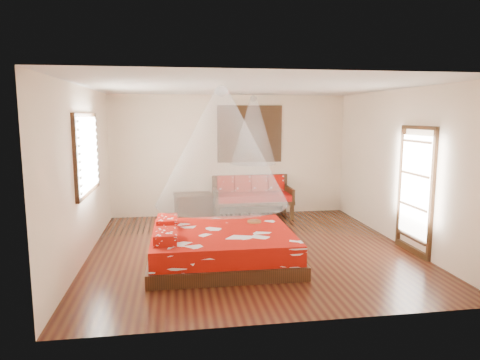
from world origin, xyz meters
TOP-DOWN VIEW (x-y plane):
  - room at (0.00, 0.00)m, footprint 5.54×5.54m
  - bed at (-0.58, -0.57)m, footprint 2.32×2.10m
  - daybed at (0.46, 2.38)m, footprint 1.80×0.80m
  - storage_chest at (-0.88, 2.45)m, footprint 0.91×0.73m
  - shutter_panel at (0.46, 2.72)m, footprint 1.52×0.06m
  - window_left at (-2.71, 0.20)m, footprint 0.10×1.74m
  - glazed_door at (2.72, -0.60)m, footprint 0.08×1.02m
  - wine_tray at (0.05, -0.09)m, footprint 0.24×0.24m
  - mosquito_net_main at (-0.55, -0.57)m, footprint 2.09×2.09m
  - mosquito_net_daybed at (0.46, 2.25)m, footprint 1.01×1.01m

SIDE VIEW (x-z plane):
  - bed at x=-0.58m, z-range -0.07..0.58m
  - storage_chest at x=-0.88m, z-range 0.00..0.57m
  - daybed at x=0.46m, z-range 0.05..0.99m
  - wine_tray at x=0.05m, z-range 0.45..0.65m
  - glazed_door at x=2.72m, z-range -0.01..2.15m
  - room at x=0.00m, z-range -0.02..2.82m
  - window_left at x=-2.71m, z-range 1.03..2.37m
  - mosquito_net_main at x=-0.55m, z-range 0.95..2.75m
  - shutter_panel at x=0.46m, z-range 1.24..2.56m
  - mosquito_net_daybed at x=0.46m, z-range 1.25..2.75m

